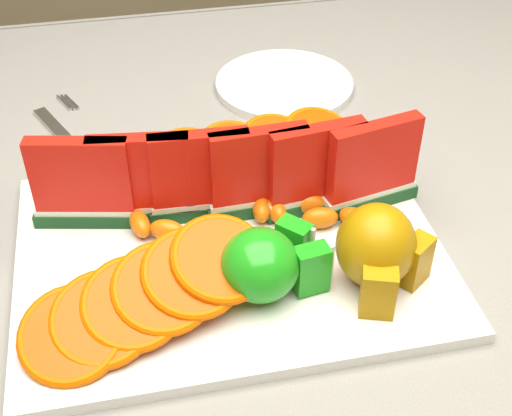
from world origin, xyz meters
TOP-DOWN VIEW (x-y plane):
  - table at (0.00, 0.00)m, footprint 1.40×0.90m
  - tablecloth at (0.00, 0.00)m, footprint 1.53×1.03m
  - platter at (0.03, -0.05)m, footprint 0.40×0.30m
  - apple_cluster at (0.05, -0.11)m, footprint 0.11×0.09m
  - pear_cluster at (0.15, -0.12)m, footprint 0.09×0.09m
  - side_plate at (0.15, 0.25)m, footprint 0.22×0.22m
  - fork at (-0.12, 0.19)m, footprint 0.08×0.19m
  - watermelon_row at (0.04, -0.00)m, footprint 0.39×0.07m
  - orange_fan_front at (-0.05, -0.13)m, footprint 0.24×0.15m
  - orange_fan_back at (0.03, 0.08)m, footprint 0.33×0.11m
  - tangerine_segments at (0.05, -0.03)m, footprint 0.24×0.07m

SIDE VIEW (x-z plane):
  - table at x=0.00m, z-range 0.28..1.03m
  - tablecloth at x=0.00m, z-range 0.62..0.82m
  - fork at x=-0.12m, z-range 0.76..0.76m
  - side_plate at x=0.15m, z-range 0.76..0.77m
  - platter at x=0.03m, z-range 0.76..0.77m
  - tangerine_segments at x=0.05m, z-range 0.77..0.79m
  - orange_fan_back at x=0.03m, z-range 0.77..0.81m
  - orange_fan_front at x=-0.05m, z-range 0.77..0.83m
  - apple_cluster at x=0.05m, z-range 0.77..0.83m
  - pear_cluster at x=0.15m, z-range 0.77..0.85m
  - watermelon_row at x=0.04m, z-range 0.77..0.87m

